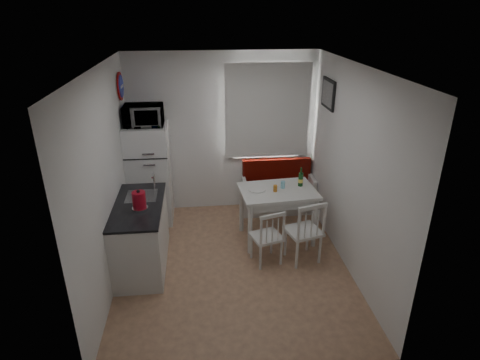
# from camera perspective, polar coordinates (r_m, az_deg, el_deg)

# --- Properties ---
(floor) EXTENTS (3.00, 3.50, 0.02)m
(floor) POSITION_cam_1_polar(r_m,az_deg,el_deg) (5.53, -0.94, -11.93)
(floor) COLOR #90664D
(floor) RESTS_ON ground
(ceiling) EXTENTS (3.00, 3.50, 0.02)m
(ceiling) POSITION_cam_1_polar(r_m,az_deg,el_deg) (4.54, -1.17, 15.81)
(ceiling) COLOR white
(ceiling) RESTS_ON wall_back
(wall_back) EXTENTS (3.00, 0.02, 2.60)m
(wall_back) POSITION_cam_1_polar(r_m,az_deg,el_deg) (6.53, -2.42, 6.56)
(wall_back) COLOR white
(wall_back) RESTS_ON floor
(wall_front) EXTENTS (3.00, 0.02, 2.60)m
(wall_front) POSITION_cam_1_polar(r_m,az_deg,el_deg) (3.36, 1.67, -11.22)
(wall_front) COLOR white
(wall_front) RESTS_ON floor
(wall_left) EXTENTS (0.02, 3.50, 2.60)m
(wall_left) POSITION_cam_1_polar(r_m,az_deg,el_deg) (5.00, -18.43, -0.20)
(wall_left) COLOR white
(wall_left) RESTS_ON floor
(wall_right) EXTENTS (0.02, 3.50, 2.60)m
(wall_right) POSITION_cam_1_polar(r_m,az_deg,el_deg) (5.23, 15.57, 1.21)
(wall_right) COLOR white
(wall_right) RESTS_ON floor
(window) EXTENTS (1.22, 0.06, 1.47)m
(window) POSITION_cam_1_polar(r_m,az_deg,el_deg) (6.49, 3.81, 9.41)
(window) COLOR silver
(window) RESTS_ON wall_back
(curtain) EXTENTS (1.35, 0.02, 1.50)m
(curtain) POSITION_cam_1_polar(r_m,az_deg,el_deg) (6.41, 3.93, 9.69)
(curtain) COLOR white
(curtain) RESTS_ON wall_back
(kitchen_counter) EXTENTS (0.62, 1.32, 1.16)m
(kitchen_counter) POSITION_cam_1_polar(r_m,az_deg,el_deg) (5.46, -13.88, -7.53)
(kitchen_counter) COLOR silver
(kitchen_counter) RESTS_ON floor
(wall_sign) EXTENTS (0.03, 0.40, 0.40)m
(wall_sign) POSITION_cam_1_polar(r_m,az_deg,el_deg) (6.12, -16.58, 12.67)
(wall_sign) COLOR #1B2EA5
(wall_sign) RESTS_ON wall_left
(picture_frame) EXTENTS (0.04, 0.52, 0.42)m
(picture_frame) POSITION_cam_1_polar(r_m,az_deg,el_deg) (6.00, 12.42, 11.89)
(picture_frame) COLOR black
(picture_frame) RESTS_ON wall_right
(bench) EXTENTS (1.21, 0.46, 0.86)m
(bench) POSITION_cam_1_polar(r_m,az_deg,el_deg) (6.79, 5.34, -2.03)
(bench) COLOR silver
(bench) RESTS_ON floor
(dining_table) EXTENTS (1.12, 0.83, 0.80)m
(dining_table) POSITION_cam_1_polar(r_m,az_deg,el_deg) (5.78, 5.38, -2.19)
(dining_table) COLOR silver
(dining_table) RESTS_ON floor
(chair_left) EXTENTS (0.47, 0.46, 0.43)m
(chair_left) POSITION_cam_1_polar(r_m,az_deg,el_deg) (5.27, 3.97, -7.49)
(chair_left) COLOR silver
(chair_left) RESTS_ON floor
(chair_right) EXTENTS (0.52, 0.51, 0.49)m
(chair_right) POSITION_cam_1_polar(r_m,az_deg,el_deg) (5.33, 9.35, -6.53)
(chair_right) COLOR silver
(chair_right) RESTS_ON floor
(fridge) EXTENTS (0.63, 0.63, 1.59)m
(fridge) POSITION_cam_1_polar(r_m,az_deg,el_deg) (6.41, -12.71, 0.83)
(fridge) COLOR white
(fridge) RESTS_ON floor
(microwave) EXTENTS (0.56, 0.38, 0.31)m
(microwave) POSITION_cam_1_polar(r_m,az_deg,el_deg) (6.07, -13.56, 8.93)
(microwave) COLOR white
(microwave) RESTS_ON fridge
(kettle) EXTENTS (0.20, 0.20, 0.26)m
(kettle) POSITION_cam_1_polar(r_m,az_deg,el_deg) (5.05, -14.15, -2.81)
(kettle) COLOR #A40D1E
(kettle) RESTS_ON kitchen_counter
(wine_bottle) EXTENTS (0.07, 0.07, 0.28)m
(wine_bottle) POSITION_cam_1_polar(r_m,az_deg,el_deg) (5.85, 8.65, 0.45)
(wine_bottle) COLOR #16471B
(wine_bottle) RESTS_ON dining_table
(drinking_glass_orange) EXTENTS (0.06, 0.06, 0.09)m
(drinking_glass_orange) POSITION_cam_1_polar(r_m,az_deg,el_deg) (5.66, 5.03, -1.19)
(drinking_glass_orange) COLOR #C47420
(drinking_glass_orange) RESTS_ON dining_table
(drinking_glass_blue) EXTENTS (0.06, 0.06, 0.10)m
(drinking_glass_blue) POSITION_cam_1_polar(r_m,az_deg,el_deg) (5.78, 6.12, -0.67)
(drinking_glass_blue) COLOR #8AD4EB
(drinking_glass_blue) RESTS_ON dining_table
(plate) EXTENTS (0.24, 0.24, 0.02)m
(plate) POSITION_cam_1_polar(r_m,az_deg,el_deg) (5.70, 2.42, -1.36)
(plate) COLOR white
(plate) RESTS_ON dining_table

